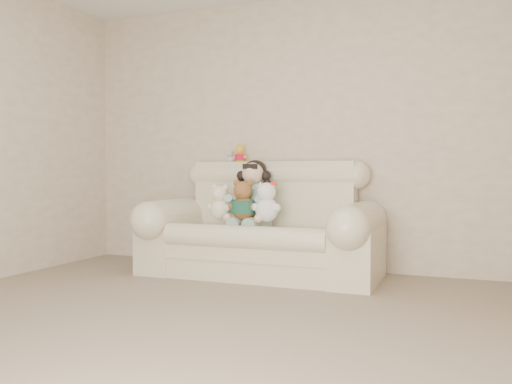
{
  "coord_description": "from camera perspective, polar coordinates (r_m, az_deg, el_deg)",
  "views": [
    {
      "loc": [
        1.5,
        -2.39,
        0.91
      ],
      "look_at": [
        -0.2,
        1.9,
        0.75
      ],
      "focal_mm": 37.1,
      "sensor_mm": 36.0,
      "label": 1
    }
  ],
  "objects": [
    {
      "name": "white_cat",
      "position": [
        4.55,
        1.19,
        -0.61
      ],
      "size": [
        0.31,
        0.27,
        0.41
      ],
      "primitive_type": null,
      "rotation": [
        0.0,
        0.0,
        0.3
      ],
      "color": "white",
      "rests_on": "sofa"
    },
    {
      "name": "grey_mini_plush",
      "position": [
        5.2,
        -2.81,
        3.94
      ],
      "size": [
        0.12,
        0.11,
        0.15
      ],
      "primitive_type": null,
      "rotation": [
        0.0,
        0.0,
        0.43
      ],
      "color": "silver",
      "rests_on": "sofa"
    },
    {
      "name": "brown_teddy",
      "position": [
        4.65,
        -1.37,
        -0.48
      ],
      "size": [
        0.27,
        0.21,
        0.42
      ],
      "primitive_type": null,
      "rotation": [
        0.0,
        0.0,
        -0.0
      ],
      "color": "brown",
      "rests_on": "sofa"
    },
    {
      "name": "yellow_mini_bear",
      "position": [
        5.16,
        -1.71,
        4.29
      ],
      "size": [
        0.16,
        0.13,
        0.21
      ],
      "primitive_type": null,
      "rotation": [
        0.0,
        0.0,
        0.2
      ],
      "color": "gold",
      "rests_on": "sofa"
    },
    {
      "name": "seated_child",
      "position": [
        4.82,
        -0.3,
        -0.1
      ],
      "size": [
        0.45,
        0.51,
        0.63
      ],
      "primitive_type": null,
      "rotation": [
        0.0,
        0.0,
        -0.16
      ],
      "color": "#2E7356",
      "rests_on": "sofa"
    },
    {
      "name": "wall_back",
      "position": [
        5.13,
        4.57,
        6.34
      ],
      "size": [
        4.5,
        0.0,
        4.5
      ],
      "primitive_type": "plane",
      "rotation": [
        1.57,
        0.0,
        0.0
      ],
      "color": "beige",
      "rests_on": "ground"
    },
    {
      "name": "floor",
      "position": [
        2.97,
        -10.34,
        -15.91
      ],
      "size": [
        5.0,
        5.0,
        0.0
      ],
      "primitive_type": "plane",
      "color": "#85715E",
      "rests_on": "ground"
    },
    {
      "name": "cream_teddy",
      "position": [
        4.77,
        -3.91,
        -0.72
      ],
      "size": [
        0.24,
        0.19,
        0.37
      ],
      "primitive_type": null,
      "rotation": [
        0.0,
        0.0,
        0.04
      ],
      "color": "silver",
      "rests_on": "sofa"
    },
    {
      "name": "sofa",
      "position": [
        4.72,
        0.45,
        -2.81
      ],
      "size": [
        2.1,
        0.95,
        1.03
      ],
      "primitive_type": null,
      "color": "beige",
      "rests_on": "floor"
    }
  ]
}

